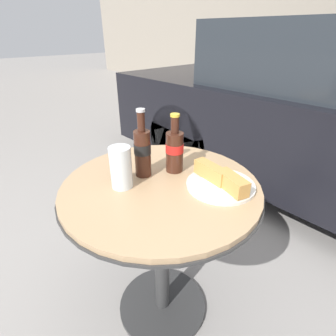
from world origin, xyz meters
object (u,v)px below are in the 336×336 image
(lunch_plate_near, at_px, (221,181))
(cola_bottle_right, at_px, (142,151))
(drinking_glass, at_px, (121,169))
(bistro_table, at_px, (161,218))
(cola_bottle_left, at_px, (175,149))

(lunch_plate_near, bearing_deg, cola_bottle_right, -150.05)
(drinking_glass, bearing_deg, lunch_plate_near, 46.74)
(drinking_glass, bearing_deg, cola_bottle_right, 98.38)
(bistro_table, xyz_separation_m, cola_bottle_left, (-0.04, 0.11, 0.26))
(cola_bottle_left, bearing_deg, bistro_table, -70.16)
(lunch_plate_near, bearing_deg, cola_bottle_left, -170.20)
(cola_bottle_left, bearing_deg, cola_bottle_right, -115.82)
(drinking_glass, bearing_deg, cola_bottle_left, 80.05)
(bistro_table, height_order, lunch_plate_near, lunch_plate_near)
(cola_bottle_left, relative_size, drinking_glass, 1.53)
(bistro_table, xyz_separation_m, drinking_glass, (-0.08, -0.12, 0.23))
(bistro_table, distance_m, cola_bottle_left, 0.28)
(drinking_glass, xyz_separation_m, lunch_plate_near, (0.24, 0.26, -0.05))
(cola_bottle_left, bearing_deg, drinking_glass, -99.95)
(bistro_table, distance_m, drinking_glass, 0.27)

